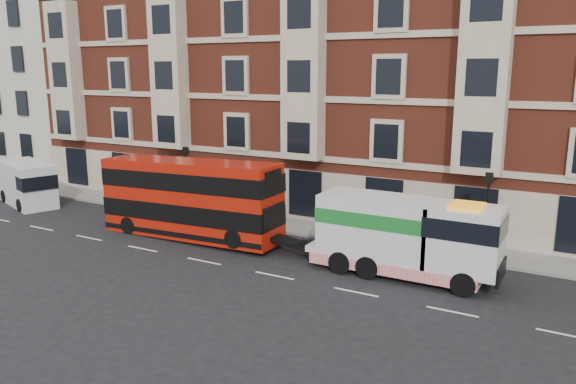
% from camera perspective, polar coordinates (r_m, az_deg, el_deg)
% --- Properties ---
extents(ground, '(120.00, 120.00, 0.00)m').
position_cam_1_polar(ground, '(27.95, -8.52, -6.98)').
color(ground, black).
rests_on(ground, ground).
extents(sidewalk, '(90.00, 3.00, 0.15)m').
position_cam_1_polar(sidewalk, '(33.88, -0.78, -3.25)').
color(sidewalk, slate).
rests_on(sidewalk, ground).
extents(victorian_terrace, '(45.00, 12.00, 20.40)m').
position_cam_1_polar(victorian_terrace, '(39.11, 5.47, 13.59)').
color(victorian_terrace, maroon).
rests_on(victorian_terrace, ground).
extents(cream_block, '(16.00, 10.00, 16.80)m').
position_cam_1_polar(cream_block, '(57.90, -24.38, 10.45)').
color(cream_block, beige).
rests_on(cream_block, ground).
extents(lamp_post_west, '(0.35, 0.15, 4.35)m').
position_cam_1_polar(lamp_post_west, '(35.59, -10.26, 1.62)').
color(lamp_post_west, black).
rests_on(lamp_post_west, sidewalk).
extents(lamp_post_east, '(0.35, 0.15, 4.35)m').
position_cam_1_polar(lamp_post_east, '(28.08, 19.54, -1.78)').
color(lamp_post_east, black).
rests_on(lamp_post_east, sidewalk).
extents(double_decker_bus, '(10.73, 2.46, 4.34)m').
position_cam_1_polar(double_decker_bus, '(31.26, -9.94, -0.56)').
color(double_decker_bus, '#AB1709').
rests_on(double_decker_bus, ground).
extents(tow_truck, '(8.59, 2.54, 3.58)m').
position_cam_1_polar(tow_truck, '(25.74, 11.55, -4.36)').
color(tow_truck, silver).
rests_on(tow_truck, ground).
extents(box_van, '(6.07, 4.01, 2.93)m').
position_cam_1_polar(box_van, '(42.74, -24.99, 0.75)').
color(box_van, silver).
rests_on(box_van, ground).
extents(pedestrian, '(0.66, 0.63, 1.52)m').
position_cam_1_polar(pedestrian, '(38.27, -12.92, -0.45)').
color(pedestrian, black).
rests_on(pedestrian, sidewalk).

